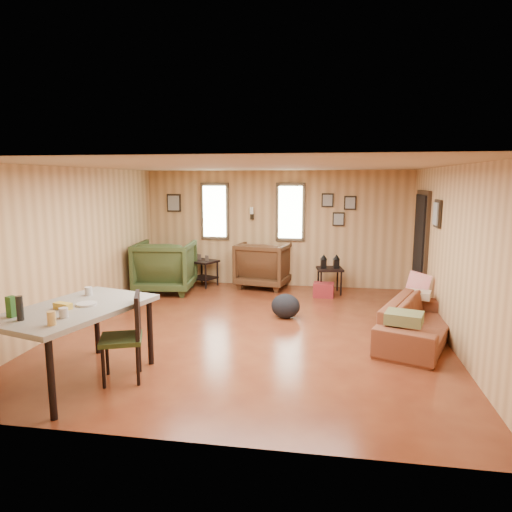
{
  "coord_description": "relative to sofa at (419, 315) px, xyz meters",
  "views": [
    {
      "loc": [
        1.11,
        -6.43,
        2.21
      ],
      "look_at": [
        0.0,
        0.4,
        1.05
      ],
      "focal_mm": 32.0,
      "sensor_mm": 36.0,
      "label": 1
    }
  ],
  "objects": [
    {
      "name": "sofa_pillows",
      "position": [
        -0.07,
        0.18,
        0.13
      ],
      "size": [
        0.92,
        1.94,
        0.4
      ],
      "rotation": [
        0.0,
        0.0,
        -0.29
      ],
      "color": "brown",
      "rests_on": "sofa"
    },
    {
      "name": "backpack",
      "position": [
        -1.91,
        0.78,
        -0.18
      ],
      "size": [
        0.55,
        0.48,
        0.4
      ],
      "rotation": [
        0.0,
        0.0,
        0.33
      ],
      "color": "black",
      "rests_on": "ground"
    },
    {
      "name": "side_table",
      "position": [
        -1.22,
        2.57,
        0.15
      ],
      "size": [
        0.56,
        0.56,
        0.77
      ],
      "rotation": [
        0.0,
        0.0,
        0.17
      ],
      "color": "black",
      "rests_on": "ground"
    },
    {
      "name": "recliner_brown",
      "position": [
        -2.57,
        2.91,
        0.14
      ],
      "size": [
        1.16,
        1.11,
        1.04
      ],
      "primitive_type": "imported",
      "rotation": [
        0.0,
        0.0,
        2.97
      ],
      "color": "#442714",
      "rests_on": "ground"
    },
    {
      "name": "dining_chair",
      "position": [
        -3.41,
        -1.78,
        0.17
      ],
      "size": [
        0.57,
        0.57,
        0.98
      ],
      "rotation": [
        0.0,
        0.0,
        0.37
      ],
      "color": "#2D3819",
      "rests_on": "ground"
    },
    {
      "name": "end_table",
      "position": [
        -3.84,
        2.79,
        -0.01
      ],
      "size": [
        0.67,
        0.65,
        0.66
      ],
      "rotation": [
        0.0,
        0.0,
        -0.43
      ],
      "color": "black",
      "rests_on": "ground"
    },
    {
      "name": "sofa",
      "position": [
        0.0,
        0.0,
        0.0
      ],
      "size": [
        1.24,
        2.02,
        0.76
      ],
      "primitive_type": "imported",
      "rotation": [
        0.0,
        0.0,
        1.19
      ],
      "color": "brown",
      "rests_on": "ground"
    },
    {
      "name": "recliner_green",
      "position": [
        -4.45,
        2.17,
        0.18
      ],
      "size": [
        1.18,
        1.12,
        1.12
      ],
      "primitive_type": "imported",
      "rotation": [
        0.0,
        0.0,
        -3.04
      ],
      "color": "#2D3819",
      "rests_on": "ground"
    },
    {
      "name": "cooler",
      "position": [
        -1.33,
        2.25,
        -0.24
      ],
      "size": [
        0.39,
        0.29,
        0.27
      ],
      "rotation": [
        0.0,
        0.0,
        -0.05
      ],
      "color": "maroon",
      "rests_on": "ground"
    },
    {
      "name": "dining_table",
      "position": [
        -3.95,
        -1.93,
        0.39
      ],
      "size": [
        1.41,
        1.87,
        1.09
      ],
      "rotation": [
        0.0,
        0.0,
        -0.27
      ],
      "color": "gray",
      "rests_on": "ground"
    },
    {
      "name": "room",
      "position": [
        -2.18,
        0.39,
        0.82
      ],
      "size": [
        5.54,
        6.04,
        2.44
      ],
      "color": "brown",
      "rests_on": "ground"
    }
  ]
}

